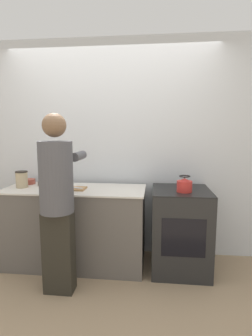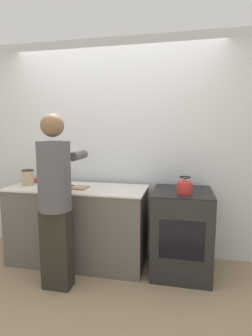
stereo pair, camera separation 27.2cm
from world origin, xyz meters
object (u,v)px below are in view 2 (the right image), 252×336
at_px(bowl_prep, 35,180).
at_px(canister_jar, 28,177).
at_px(person, 56,195).
at_px(kettle, 185,186).
at_px(oven, 182,232).
at_px(knife, 75,186).
at_px(cutting_board, 74,187).

bearing_deg(bowl_prep, canister_jar, -82.50).
relative_size(person, kettle, 9.89).
bearing_deg(canister_jar, person, -39.74).
relative_size(oven, bowl_prep, 5.36).
distance_m(person, bowl_prep, 0.94).
distance_m(oven, knife, 1.26).
distance_m(oven, person, 1.37).
relative_size(person, bowl_prep, 10.01).
relative_size(person, knife, 7.18).
bearing_deg(knife, person, -66.37).
bearing_deg(bowl_prep, knife, -19.53).
xyz_separation_m(person, canister_jar, (-0.60, 0.50, 0.06)).
height_order(person, kettle, person).
relative_size(kettle, canister_jar, 0.92).
relative_size(knife, kettle, 1.38).
xyz_separation_m(oven, knife, (-1.18, -0.06, 0.46)).
height_order(cutting_board, kettle, kettle).
distance_m(oven, canister_jar, 1.85).
distance_m(oven, kettle, 0.53).
distance_m(oven, bowl_prep, 1.87).
relative_size(person, canister_jar, 9.05).
xyz_separation_m(person, bowl_prep, (-0.63, 0.70, -0.01)).
xyz_separation_m(cutting_board, canister_jar, (-0.59, 0.04, 0.08)).
bearing_deg(cutting_board, canister_jar, 176.34).
height_order(kettle, bowl_prep, kettle).
xyz_separation_m(oven, canister_jar, (-1.78, -0.04, 0.53)).
xyz_separation_m(bowl_prep, canister_jar, (0.03, -0.20, 0.06)).
bearing_deg(person, oven, 24.72).
bearing_deg(bowl_prep, cutting_board, -20.87).
distance_m(cutting_board, knife, 0.02).
bearing_deg(kettle, canister_jar, 177.84).
relative_size(knife, canister_jar, 1.26).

